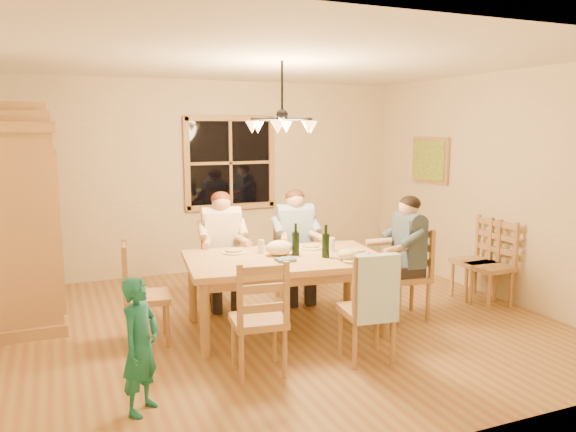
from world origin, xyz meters
name	(u,v)px	position (x,y,z in m)	size (l,w,h in m)	color
floor	(282,323)	(0.00, 0.00, 0.00)	(5.50, 5.50, 0.00)	#8E5D33
ceiling	(282,60)	(0.00, 0.00, 2.70)	(5.50, 5.00, 0.02)	white
wall_back	(216,177)	(0.00, 2.50, 1.35)	(5.50, 0.02, 2.70)	#CBB690
wall_right	(493,186)	(2.75, 0.00, 1.35)	(0.02, 5.00, 2.70)	#CBB690
window	(230,163)	(0.20, 2.47, 1.55)	(1.30, 0.06, 1.30)	black
painting	(430,160)	(2.71, 1.20, 1.60)	(0.06, 0.78, 0.64)	#A77D48
chandelier	(282,124)	(0.00, 0.00, 2.08)	(0.77, 0.68, 0.71)	black
armoire	(28,223)	(-2.42, 1.14, 1.06)	(0.66, 1.40, 2.30)	#A77D48
dining_table	(285,266)	(-0.04, -0.18, 0.66)	(2.09, 1.42, 0.76)	tan
chair_far_left	(223,281)	(-0.42, 0.80, 0.30)	(0.49, 0.47, 0.99)	#A37648
chair_far_right	(295,275)	(0.45, 0.70, 0.30)	(0.49, 0.47, 0.99)	#A37648
chair_near_left	(258,338)	(-0.64, -1.04, 0.30)	(0.49, 0.47, 0.99)	#A37648
chair_near_right	(366,326)	(0.33, -1.15, 0.30)	(0.49, 0.47, 0.99)	#A37648
chair_end_left	(148,312)	(-1.39, -0.01, 0.30)	(0.47, 0.49, 0.99)	#A37648
chair_end_right	(406,290)	(1.31, -0.34, 0.30)	(0.47, 0.49, 0.99)	#A37648
adult_woman	(222,235)	(-0.42, 0.80, 0.84)	(0.43, 0.46, 0.87)	beige
adult_plaid_man	(295,231)	(0.45, 0.70, 0.84)	(0.43, 0.46, 0.87)	teal
adult_slate_man	(407,241)	(1.31, -0.34, 0.84)	(0.46, 0.43, 0.87)	#3B4E5F
towel	(377,289)	(0.31, -1.34, 0.70)	(0.38, 0.10, 0.58)	#B1D7EF
wine_bottle_a	(296,239)	(0.08, -0.15, 0.93)	(0.08, 0.08, 0.33)	black
wine_bottle_b	(326,241)	(0.32, -0.36, 0.93)	(0.08, 0.08, 0.33)	black
plate_woman	(234,252)	(-0.46, 0.18, 0.77)	(0.26, 0.26, 0.02)	white
plate_plaid	(311,248)	(0.37, 0.08, 0.77)	(0.26, 0.26, 0.02)	white
plate_slate	(356,252)	(0.71, -0.30, 0.77)	(0.26, 0.26, 0.02)	white
wine_glass_a	(261,246)	(-0.21, 0.07, 0.83)	(0.06, 0.06, 0.14)	silver
wine_glass_b	(332,244)	(0.52, -0.12, 0.83)	(0.06, 0.06, 0.14)	silver
cap	(347,254)	(0.47, -0.54, 0.82)	(0.20, 0.20, 0.11)	#CEBC89
napkin	(285,260)	(-0.11, -0.35, 0.78)	(0.18, 0.14, 0.03)	slate
cloth_bundle	(279,248)	(-0.07, -0.09, 0.84)	(0.28, 0.22, 0.15)	beige
child	(140,346)	(-1.64, -1.34, 0.50)	(0.37, 0.24, 1.00)	#186D63
chair_spare_front	(489,279)	(2.45, -0.34, 0.30)	(0.44, 0.46, 0.99)	#A37648
chair_spare_back	(474,274)	(2.45, -0.09, 0.30)	(0.44, 0.46, 0.99)	#A37648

